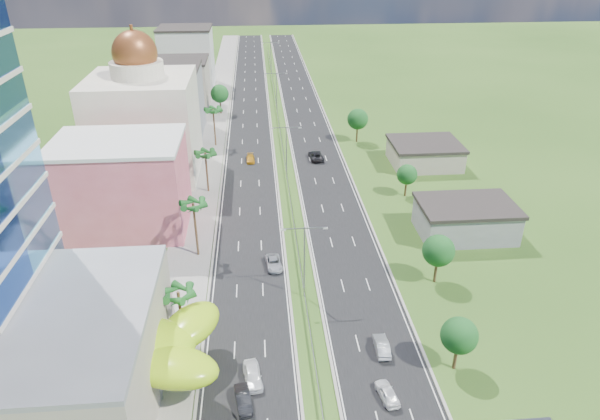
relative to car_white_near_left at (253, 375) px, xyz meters
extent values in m
plane|color=#2D5119|center=(7.14, 5.12, -0.84)|extent=(500.00, 500.00, 0.00)
cube|color=black|center=(-0.36, 95.12, -0.82)|extent=(11.00, 260.00, 0.04)
cube|color=black|center=(14.64, 95.12, -0.82)|extent=(11.00, 260.00, 0.04)
cube|color=gray|center=(-9.86, 95.12, -0.78)|extent=(7.00, 260.00, 0.12)
cube|color=gray|center=(7.14, 77.12, -0.22)|extent=(0.08, 216.00, 0.28)
cube|color=gray|center=(7.14, 179.12, -0.49)|extent=(0.10, 0.12, 0.70)
cylinder|color=gray|center=(7.14, 15.12, 4.66)|extent=(0.20, 0.20, 11.00)
cube|color=gray|center=(5.70, 15.12, 9.96)|extent=(2.88, 0.12, 0.12)
cube|color=gray|center=(8.58, 15.12, 9.96)|extent=(2.88, 0.12, 0.12)
cube|color=silver|center=(4.42, 15.12, 9.86)|extent=(0.60, 0.25, 0.18)
cube|color=silver|center=(9.86, 15.12, 9.86)|extent=(0.60, 0.25, 0.18)
cylinder|color=gray|center=(7.14, 55.12, 4.66)|extent=(0.20, 0.20, 11.00)
cube|color=gray|center=(5.70, 55.12, 9.96)|extent=(2.88, 0.12, 0.12)
cube|color=gray|center=(8.58, 55.12, 9.96)|extent=(2.88, 0.12, 0.12)
cube|color=silver|center=(4.42, 55.12, 9.86)|extent=(0.60, 0.25, 0.18)
cube|color=silver|center=(9.86, 55.12, 9.86)|extent=(0.60, 0.25, 0.18)
cylinder|color=gray|center=(7.14, 100.12, 4.66)|extent=(0.20, 0.20, 11.00)
cube|color=gray|center=(5.70, 100.12, 9.96)|extent=(2.88, 0.12, 0.12)
cube|color=gray|center=(8.58, 100.12, 9.96)|extent=(2.88, 0.12, 0.12)
cube|color=silver|center=(4.42, 100.12, 9.86)|extent=(0.60, 0.25, 0.18)
cube|color=silver|center=(9.86, 100.12, 9.86)|extent=(0.60, 0.25, 0.18)
cylinder|color=gray|center=(7.14, 145.12, 4.66)|extent=(0.20, 0.20, 11.00)
cube|color=gray|center=(5.70, 145.12, 9.96)|extent=(2.88, 0.12, 0.12)
cube|color=gray|center=(8.58, 145.12, 9.96)|extent=(2.88, 0.12, 0.12)
cube|color=silver|center=(4.42, 145.12, 9.86)|extent=(0.60, 0.25, 0.18)
cube|color=silver|center=(9.86, 145.12, 9.86)|extent=(0.60, 0.25, 0.18)
cube|color=#A49887|center=(-24.86, -0.88, 4.66)|extent=(30.00, 24.00, 11.00)
cylinder|color=gray|center=(-16.86, 3.12, 1.16)|extent=(0.50, 0.50, 4.00)
cylinder|color=gray|center=(-9.86, -1.88, 1.16)|extent=(0.50, 0.50, 4.00)
cylinder|color=gray|center=(-13.86, -4.88, 1.16)|extent=(0.50, 0.50, 4.00)
cylinder|color=gray|center=(-7.86, 3.12, 1.16)|extent=(0.50, 0.50, 4.00)
cube|color=#D25668|center=(-20.86, 37.12, 6.66)|extent=(20.00, 15.00, 15.00)
cube|color=beige|center=(-20.86, 60.12, 9.16)|extent=(20.00, 20.00, 20.00)
cylinder|color=beige|center=(-20.86, 60.12, 20.66)|extent=(10.00, 10.00, 3.00)
sphere|color=brown|center=(-20.86, 60.12, 23.66)|extent=(8.40, 8.40, 8.40)
cube|color=gray|center=(-19.86, 85.12, 7.16)|extent=(16.00, 15.00, 16.00)
cube|color=#A49887|center=(-19.86, 107.12, 5.66)|extent=(16.00, 15.00, 13.00)
cube|color=silver|center=(-19.86, 130.12, 8.16)|extent=(16.00, 15.00, 18.00)
cube|color=gray|center=(35.14, 30.12, 1.66)|extent=(15.00, 10.00, 5.00)
cube|color=#A49887|center=(37.14, 60.12, 1.36)|extent=(14.00, 12.00, 4.40)
cylinder|color=#47301C|center=(-8.36, 7.12, 2.91)|extent=(0.36, 0.36, 7.50)
cylinder|color=#47301C|center=(-8.36, 27.12, 3.66)|extent=(0.36, 0.36, 9.00)
cylinder|color=#47301C|center=(-8.36, 50.12, 3.16)|extent=(0.36, 0.36, 8.00)
cylinder|color=#47301C|center=(-8.36, 75.12, 3.56)|extent=(0.36, 0.36, 8.80)
cylinder|color=#47301C|center=(-8.36, 100.12, 1.61)|extent=(0.40, 0.40, 4.90)
sphere|color=#1C5921|center=(-8.36, 100.12, 4.76)|extent=(4.90, 4.90, 4.90)
cylinder|color=#47301C|center=(23.14, 0.12, 1.26)|extent=(0.40, 0.40, 4.20)
sphere|color=#1C5921|center=(23.14, 0.12, 3.96)|extent=(4.20, 4.20, 4.20)
cylinder|color=#47301C|center=(26.14, 17.12, 1.44)|extent=(0.40, 0.40, 4.55)
sphere|color=#1C5921|center=(26.14, 17.12, 4.36)|extent=(4.55, 4.55, 4.55)
cylinder|color=#47301C|center=(29.14, 45.12, 1.09)|extent=(0.40, 0.40, 3.85)
sphere|color=#1C5921|center=(29.14, 45.12, 3.56)|extent=(3.85, 3.85, 3.85)
cylinder|color=#47301C|center=(25.14, 75.12, 1.61)|extent=(0.40, 0.40, 4.90)
sphere|color=#1C5921|center=(25.14, 75.12, 4.76)|extent=(4.90, 4.90, 4.90)
imported|color=white|center=(0.00, 0.00, 0.00)|extent=(2.50, 4.89, 1.60)
imported|color=black|center=(-1.01, -3.32, -0.09)|extent=(2.17, 4.49, 1.42)
imported|color=#A2A4A9|center=(3.23, 22.72, -0.13)|extent=(2.68, 4.99, 1.33)
imported|color=#C78A17|center=(-0.22, 64.66, -0.17)|extent=(1.85, 4.34, 1.25)
imported|color=white|center=(14.42, -3.65, -0.10)|extent=(2.34, 4.34, 1.40)
imported|color=#A4A7AC|center=(15.42, 3.59, -0.07)|extent=(1.69, 4.46, 1.45)
imported|color=black|center=(14.18, 64.77, 0.02)|extent=(3.21, 6.12, 1.64)
camera|label=1|loc=(1.62, -44.51, 43.91)|focal=32.00mm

